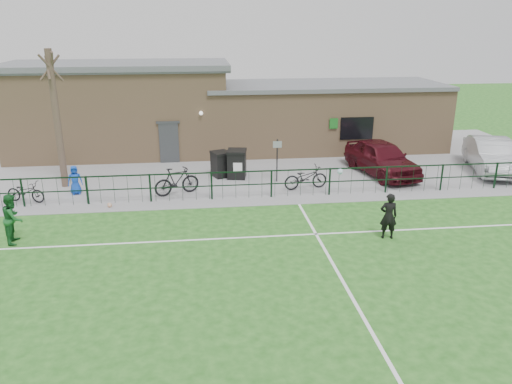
{
  "coord_description": "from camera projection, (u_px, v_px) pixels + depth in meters",
  "views": [
    {
      "loc": [
        -1.94,
        -11.66,
        7.07
      ],
      "look_at": [
        0.0,
        5.0,
        1.3
      ],
      "focal_mm": 35.0,
      "sensor_mm": 36.0,
      "label": 1
    }
  ],
  "objects": [
    {
      "name": "car_maroon",
      "position": [
        382.0,
        158.0,
        23.95
      ],
      "size": [
        2.83,
        5.07,
        1.63
      ],
      "primitive_type": "imported",
      "rotation": [
        0.0,
        0.0,
        0.2
      ],
      "color": "#420B14",
      "rests_on": "paving_strip"
    },
    {
      "name": "paving_strip",
      "position": [
        237.0,
        163.0,
        26.14
      ],
      "size": [
        34.0,
        13.0,
        0.02
      ],
      "primitive_type": "cube",
      "color": "gray",
      "rests_on": "ground"
    },
    {
      "name": "goalkeeper_kick",
      "position": [
        387.0,
        215.0,
        16.94
      ],
      "size": [
        1.41,
        3.01,
        1.73
      ],
      "color": "black",
      "rests_on": "ground"
    },
    {
      "name": "ball_ground",
      "position": [
        110.0,
        205.0,
        19.9
      ],
      "size": [
        0.2,
        0.2,
        0.2
      ],
      "primitive_type": "sphere",
      "color": "silver",
      "rests_on": "ground"
    },
    {
      "name": "pitch_line_mid",
      "position": [
        259.0,
        237.0,
        17.22
      ],
      "size": [
        28.0,
        0.1,
        0.01
      ],
      "primitive_type": "cube",
      "color": "white",
      "rests_on": "ground"
    },
    {
      "name": "pitch_line_perp",
      "position": [
        349.0,
        293.0,
        13.68
      ],
      "size": [
        0.1,
        16.0,
        0.01
      ],
      "primitive_type": "cube",
      "color": "white",
      "rests_on": "ground"
    },
    {
      "name": "outfield_player",
      "position": [
        13.0,
        218.0,
        16.58
      ],
      "size": [
        0.71,
        0.87,
        1.7
      ],
      "primitive_type": "imported",
      "rotation": [
        0.0,
        0.0,
        1.65
      ],
      "color": "#195825",
      "rests_on": "ground"
    },
    {
      "name": "bicycle_c",
      "position": [
        26.0,
        192.0,
        20.37
      ],
      "size": [
        1.76,
        1.05,
        0.87
      ],
      "primitive_type": "imported",
      "rotation": [
        0.0,
        0.0,
        1.26
      ],
      "color": "black",
      "rests_on": "paving_strip"
    },
    {
      "name": "clubhouse",
      "position": [
        217.0,
        111.0,
        28.14
      ],
      "size": [
        24.25,
        5.4,
        4.96
      ],
      "color": "tan",
      "rests_on": "ground"
    },
    {
      "name": "spectator_child",
      "position": [
        75.0,
        180.0,
        21.23
      ],
      "size": [
        0.69,
        0.53,
        1.25
      ],
      "primitive_type": "imported",
      "rotation": [
        0.0,
        0.0,
        0.24
      ],
      "color": "#1343B6",
      "rests_on": "paving_strip"
    },
    {
      "name": "car_silver",
      "position": [
        491.0,
        155.0,
        24.45
      ],
      "size": [
        3.02,
        5.16,
        1.61
      ],
      "primitive_type": "imported",
      "rotation": [
        0.0,
        0.0,
        -0.29
      ],
      "color": "#9A9DA1",
      "rests_on": "paving_strip"
    },
    {
      "name": "bare_tree",
      "position": [
        57.0,
        120.0,
        21.47
      ],
      "size": [
        0.3,
        0.3,
        6.0
      ],
      "primitive_type": "cylinder",
      "color": "#47362B",
      "rests_on": "ground"
    },
    {
      "name": "bicycle_d",
      "position": [
        177.0,
        181.0,
        21.19
      ],
      "size": [
        2.05,
        1.27,
        1.19
      ],
      "primitive_type": "imported",
      "rotation": [
        0.0,
        0.0,
        1.96
      ],
      "color": "black",
      "rests_on": "paving_strip"
    },
    {
      "name": "pitch_line_touch",
      "position": [
        248.0,
        200.0,
        20.79
      ],
      "size": [
        28.0,
        0.1,
        0.01
      ],
      "primitive_type": "cube",
      "color": "white",
      "rests_on": "ground"
    },
    {
      "name": "wheelie_bin_left",
      "position": [
        221.0,
        165.0,
        23.68
      ],
      "size": [
        1.0,
        1.06,
        1.12
      ],
      "primitive_type": "cube",
      "rotation": [
        0.0,
        0.0,
        0.37
      ],
      "color": "black",
      "rests_on": "paving_strip"
    },
    {
      "name": "perimeter_fence",
      "position": [
        248.0,
        185.0,
        20.78
      ],
      "size": [
        28.0,
        0.1,
        1.2
      ],
      "primitive_type": "cube",
      "color": "black",
      "rests_on": "ground"
    },
    {
      "name": "ground",
      "position": [
        277.0,
        297.0,
        13.46
      ],
      "size": [
        90.0,
        90.0,
        0.0
      ],
      "primitive_type": "plane",
      "color": "#205719",
      "rests_on": "ground"
    },
    {
      "name": "wheelie_bin_right",
      "position": [
        237.0,
        165.0,
        23.49
      ],
      "size": [
        0.98,
        1.07,
        1.25
      ],
      "primitive_type": "cube",
      "rotation": [
        0.0,
        0.0,
        -0.17
      ],
      "color": "black",
      "rests_on": "paving_strip"
    },
    {
      "name": "bicycle_e",
      "position": [
        306.0,
        177.0,
        21.93
      ],
      "size": [
        2.06,
        1.01,
        1.04
      ],
      "primitive_type": "imported",
      "rotation": [
        0.0,
        0.0,
        1.74
      ],
      "color": "black",
      "rests_on": "paving_strip"
    },
    {
      "name": "sign_post",
      "position": [
        277.0,
        161.0,
        22.78
      ],
      "size": [
        0.07,
        0.07,
        2.0
      ],
      "primitive_type": "cylinder",
      "rotation": [
        0.0,
        0.0,
        -0.17
      ],
      "color": "black",
      "rests_on": "paving_strip"
    }
  ]
}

